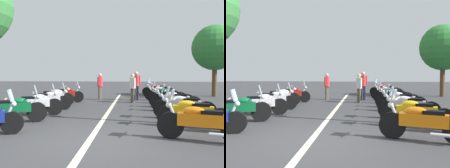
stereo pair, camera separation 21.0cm
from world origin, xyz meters
The scene contains 21 objects.
ground_plane centered at (0.00, 0.00, 0.00)m, with size 80.00×80.00×0.00m, color #38383A.
lane_centre_stripe centered at (4.61, 0.00, 0.00)m, with size 16.99×0.16×0.01m, color beige.
motorcycle_left_row_1 centered at (1.88, 2.78, 0.47)m, with size 1.04×1.98×1.22m.
motorcycle_left_row_2 centered at (3.27, 2.65, 0.47)m, with size 0.96×2.01×1.21m.
motorcycle_left_row_3 centered at (4.66, 2.66, 0.46)m, with size 0.91×2.01×1.20m.
motorcycle_left_row_4 centered at (5.95, 2.84, 0.46)m, with size 0.94×1.90×1.00m.
motorcycle_left_row_5 centered at (7.39, 2.66, 0.46)m, with size 0.87×1.98×1.20m.
motorcycle_right_row_0 centered at (0.28, -2.63, 0.47)m, with size 0.91×2.06×1.22m.
motorcycle_right_row_1 centered at (1.78, -2.77, 0.46)m, with size 0.88×2.11×1.20m.
motorcycle_right_row_2 centered at (3.10, -2.78, 0.47)m, with size 0.79×2.13×1.21m.
motorcycle_right_row_3 centered at (4.73, -2.77, 0.47)m, with size 0.91×2.05×1.02m.
motorcycle_right_row_4 centered at (5.92, -2.76, 0.46)m, with size 0.89×2.05×1.01m.
motorcycle_right_row_5 centered at (7.45, -2.75, 0.46)m, with size 0.79×2.05×1.20m.
motorcycle_right_row_6 centered at (8.93, -2.68, 0.45)m, with size 0.83×2.02×0.98m.
motorcycle_right_row_7 centered at (10.33, -2.66, 0.47)m, with size 0.97×2.08×1.21m.
motorcycle_right_row_8 centered at (11.64, -2.66, 0.45)m, with size 0.85×2.11×0.99m.
traffic_cone_0 centered at (3.58, 4.14, 0.29)m, with size 0.36×0.36×0.61m.
bystander_0 centered at (9.08, 1.00, 0.93)m, with size 0.52×0.32×1.59m.
bystander_1 centered at (7.75, -0.98, 0.91)m, with size 0.49×0.32×1.57m.
bystander_2 centered at (8.95, -1.19, 0.99)m, with size 0.32×0.48×1.69m.
roadside_tree_0 centered at (11.82, -6.56, 3.33)m, with size 3.11×3.11×4.90m.
Camera 2 is at (-5.66, -1.28, 1.62)m, focal length 39.50 mm.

